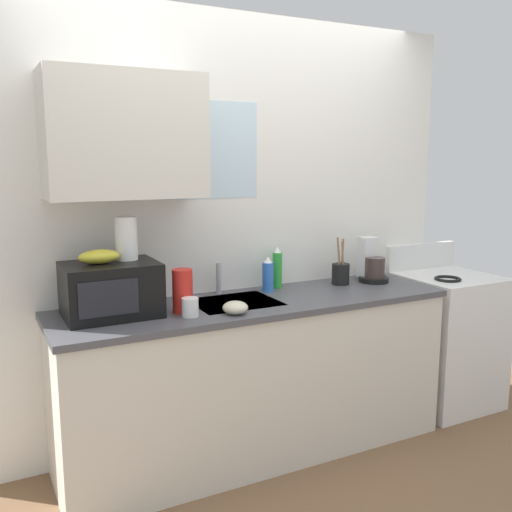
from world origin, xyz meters
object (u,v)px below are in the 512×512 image
object	(u,v)px
banana_bunch	(99,257)
dish_soap_bottle_blue	(268,275)
cereal_canister	(183,291)
mug_white	(190,307)
microwave	(111,290)
paper_towel_roll	(126,238)
stove_range	(445,338)
utensil_crock	(341,273)
small_bowl	(235,308)
dish_soap_bottle_green	(277,268)
coffee_maker	(371,265)

from	to	relation	value
banana_bunch	dish_soap_bottle_blue	bearing A→B (deg)	6.01
cereal_canister	mug_white	xyz separation A→B (m)	(0.01, -0.09, -0.06)
microwave	paper_towel_roll	size ratio (longest dim) A/B	2.09
stove_range	dish_soap_bottle_blue	bearing A→B (deg)	173.40
utensil_crock	small_bowl	xyz separation A→B (m)	(-0.88, -0.32, -0.04)
microwave	dish_soap_bottle_green	size ratio (longest dim) A/B	1.82
utensil_crock	microwave	bearing A→B (deg)	-177.17
dish_soap_bottle_green	small_bowl	xyz separation A→B (m)	(-0.48, -0.42, -0.09)
banana_bunch	paper_towel_roll	world-z (taller)	paper_towel_roll
dish_soap_bottle_blue	utensil_crock	xyz separation A→B (m)	(0.50, -0.04, -0.03)
stove_range	cereal_canister	world-z (taller)	cereal_canister
dish_soap_bottle_green	cereal_canister	xyz separation A→B (m)	(-0.70, -0.27, -0.01)
microwave	stove_range	bearing A→B (deg)	-1.14
utensil_crock	cereal_canister	bearing A→B (deg)	-171.26
small_bowl	dish_soap_bottle_blue	bearing A→B (deg)	43.04
dish_soap_bottle_blue	dish_soap_bottle_green	xyz separation A→B (m)	(0.10, 0.06, 0.02)
dish_soap_bottle_blue	cereal_canister	size ratio (longest dim) A/B	0.93
cereal_canister	utensil_crock	size ratio (longest dim) A/B	0.75
utensil_crock	coffee_maker	bearing A→B (deg)	-2.86
coffee_maker	small_bowl	bearing A→B (deg)	-164.46
stove_range	small_bowl	bearing A→B (deg)	-173.13
mug_white	dish_soap_bottle_green	bearing A→B (deg)	27.09
dish_soap_bottle_green	cereal_canister	world-z (taller)	dish_soap_bottle_green
microwave	paper_towel_roll	distance (m)	0.27
banana_bunch	coffee_maker	bearing A→B (deg)	1.94
microwave	dish_soap_bottle_blue	distance (m)	0.95
stove_range	mug_white	bearing A→B (deg)	-175.70
microwave	paper_towel_roll	bearing A→B (deg)	27.17
mug_white	small_bowl	world-z (taller)	mug_white
microwave	small_bowl	size ratio (longest dim) A/B	3.54
dish_soap_bottle_green	coffee_maker	bearing A→B (deg)	-9.82
dish_soap_bottle_green	small_bowl	size ratio (longest dim) A/B	1.94
paper_towel_roll	mug_white	world-z (taller)	paper_towel_roll
microwave	dish_soap_bottle_green	distance (m)	1.06
banana_bunch	mug_white	world-z (taller)	banana_bunch
banana_bunch	utensil_crock	size ratio (longest dim) A/B	0.67
stove_range	mug_white	size ratio (longest dim) A/B	11.37
coffee_maker	cereal_canister	world-z (taller)	coffee_maker
coffee_maker	dish_soap_bottle_blue	bearing A→B (deg)	176.34
paper_towel_roll	dish_soap_bottle_blue	size ratio (longest dim) A/B	1.05
paper_towel_roll	dish_soap_bottle_blue	bearing A→B (deg)	3.71
banana_bunch	dish_soap_bottle_blue	size ratio (longest dim) A/B	0.96
paper_towel_roll	coffee_maker	xyz separation A→B (m)	(1.57, 0.01, -0.28)
stove_range	paper_towel_roll	xyz separation A→B (m)	(-2.15, 0.10, 0.82)
stove_range	microwave	size ratio (longest dim) A/B	2.35
microwave	small_bowl	xyz separation A→B (m)	(0.57, -0.25, -0.10)
banana_bunch	utensil_crock	bearing A→B (deg)	2.67
banana_bunch	paper_towel_roll	bearing A→B (deg)	18.43
stove_range	utensil_crock	size ratio (longest dim) A/B	3.63
dish_soap_bottle_blue	mug_white	size ratio (longest dim) A/B	2.20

